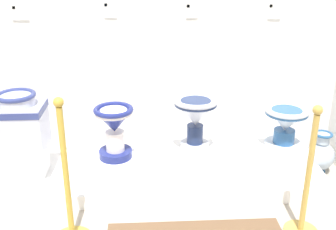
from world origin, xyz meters
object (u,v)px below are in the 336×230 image
object	(u,v)px
antique_toilet_slender_white	(114,126)
info_placard_fourth	(275,11)
antique_toilet_central_ornate	(19,120)
info_placard_first	(20,12)
plinth_block_squat_floral	(282,157)
plinth_block_rightmost	(194,158)
antique_toilet_squat_floral	(286,122)
stanchion_post_near_left	(69,204)
stanchion_post_near_right	(305,196)
plinth_block_central_ornate	(25,162)
info_placard_second	(110,10)
plinth_block_slender_white	(116,162)
antique_toilet_rightmost	(195,115)
decorative_vase_corner	(320,154)
info_placard_third	(192,10)

from	to	relation	value
antique_toilet_slender_white	info_placard_fourth	distance (m)	1.64
antique_toilet_central_ornate	info_placard_fourth	bearing A→B (deg)	12.88
info_placard_first	plinth_block_squat_floral	bearing A→B (deg)	-11.75
plinth_block_rightmost	antique_toilet_squat_floral	world-z (taller)	antique_toilet_squat_floral
info_placard_first	stanchion_post_near_left	size ratio (longest dim) A/B	0.14
info_placard_fourth	stanchion_post_near_right	xyz separation A→B (m)	(-0.04, -1.17, -1.05)
plinth_block_central_ornate	plinth_block_rightmost	bearing A→B (deg)	2.49
antique_toilet_central_ornate	info_placard_second	size ratio (longest dim) A/B	3.53
antique_toilet_central_ornate	plinth_block_rightmost	world-z (taller)	antique_toilet_central_ornate
stanchion_post_near_left	stanchion_post_near_right	xyz separation A→B (m)	(1.57, 0.00, 0.00)
plinth_block_central_ornate	plinth_block_slender_white	world-z (taller)	plinth_block_central_ornate
stanchion_post_near_right	info_placard_first	bearing A→B (deg)	150.48
info_placard_fourth	plinth_block_central_ornate	bearing A→B (deg)	-167.12
plinth_block_slender_white	antique_toilet_squat_floral	bearing A→B (deg)	-2.89
antique_toilet_slender_white	info_placard_fourth	xyz separation A→B (m)	(1.35, 0.37, 0.85)
antique_toilet_central_ornate	info_placard_first	bearing A→B (deg)	93.03
plinth_block_slender_white	info_placard_second	bearing A→B (deg)	92.31
info_placard_second	antique_toilet_slender_white	bearing A→B (deg)	-87.69
stanchion_post_near_left	stanchion_post_near_right	size ratio (longest dim) A/B	1.09
plinth_block_central_ornate	antique_toilet_rightmost	distance (m)	1.42
antique_toilet_rightmost	info_placard_first	size ratio (longest dim) A/B	3.24
info_placard_first	stanchion_post_near_left	distance (m)	1.65
plinth_block_central_ornate	decorative_vase_corner	size ratio (longest dim) A/B	0.85
antique_toilet_squat_floral	stanchion_post_near_left	xyz separation A→B (m)	(-1.64, -0.72, -0.24)
plinth_block_slender_white	stanchion_post_near_right	world-z (taller)	stanchion_post_near_right
antique_toilet_central_ornate	stanchion_post_near_right	distance (m)	2.17
antique_toilet_rightmost	plinth_block_central_ornate	bearing A→B (deg)	-177.51
plinth_block_rightmost	plinth_block_squat_floral	world-z (taller)	plinth_block_squat_floral
plinth_block_squat_floral	decorative_vase_corner	size ratio (longest dim) A/B	0.97
antique_toilet_central_ornate	plinth_block_rightmost	xyz separation A→B (m)	(1.37, 0.06, -0.40)
plinth_block_squat_floral	antique_toilet_central_ornate	bearing A→B (deg)	-179.19
antique_toilet_squat_floral	decorative_vase_corner	world-z (taller)	antique_toilet_squat_floral
decorative_vase_corner	info_placard_third	bearing A→B (deg)	163.19
antique_toilet_slender_white	stanchion_post_near_left	distance (m)	0.86
plinth_block_central_ornate	stanchion_post_near_right	bearing A→B (deg)	-18.80
antique_toilet_slender_white	decorative_vase_corner	world-z (taller)	antique_toilet_slender_white
plinth_block_rightmost	stanchion_post_near_right	size ratio (longest dim) A/B	0.42
stanchion_post_near_right	stanchion_post_near_left	bearing A→B (deg)	-179.93
antique_toilet_squat_floral	stanchion_post_near_left	size ratio (longest dim) A/B	0.35
antique_toilet_rightmost	plinth_block_squat_floral	distance (m)	0.83
plinth_block_slender_white	info_placard_fourth	xyz separation A→B (m)	(1.35, 0.37, 1.19)
antique_toilet_squat_floral	info_placard_third	size ratio (longest dim) A/B	3.03
antique_toilet_squat_floral	antique_toilet_slender_white	bearing A→B (deg)	177.11
plinth_block_slender_white	plinth_block_rightmost	world-z (taller)	plinth_block_rightmost
plinth_block_central_ornate	info_placard_second	distance (m)	1.41
plinth_block_central_ornate	antique_toilet_squat_floral	distance (m)	2.13
info_placard_fourth	stanchion_post_near_right	bearing A→B (deg)	-91.75
antique_toilet_central_ornate	info_placard_second	xyz separation A→B (m)	(0.70, 0.47, 0.77)
antique_toilet_rightmost	plinth_block_squat_floral	size ratio (longest dim) A/B	1.24
antique_toilet_slender_white	plinth_block_rightmost	size ratio (longest dim) A/B	1.12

